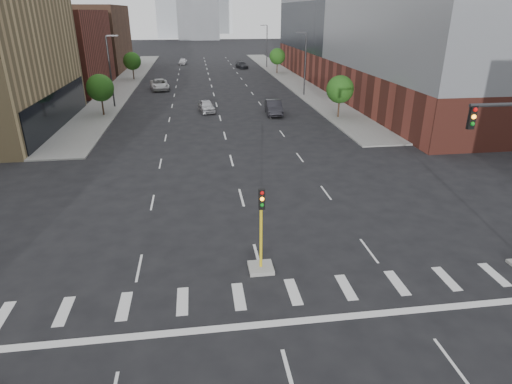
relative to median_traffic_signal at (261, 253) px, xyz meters
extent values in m
cube|color=gray|center=(-15.00, 65.03, -0.90)|extent=(5.00, 92.00, 0.15)
cube|color=gray|center=(15.00, 65.03, -0.90)|extent=(5.00, 92.00, 0.15)
cube|color=brown|center=(-27.50, 57.03, 5.03)|extent=(20.00, 22.00, 12.00)
cube|color=brown|center=(-27.50, 83.03, 5.53)|extent=(20.00, 24.00, 13.00)
cube|color=brown|center=(29.50, 51.03, 1.53)|extent=(24.00, 70.00, 5.00)
cube|color=#999993|center=(0.00, 0.03, -0.87)|extent=(1.20, 1.20, 0.20)
cylinder|color=gold|center=(0.00, 0.03, 0.83)|extent=(0.14, 0.14, 3.20)
cube|color=black|center=(0.00, -0.15, 2.93)|extent=(0.28, 0.18, 1.00)
sphere|color=red|center=(0.00, -0.25, 3.28)|extent=(0.18, 0.18, 0.18)
sphere|color=orange|center=(0.00, -0.25, 2.98)|extent=(0.18, 0.18, 0.18)
sphere|color=#0C7F19|center=(0.00, -0.25, 2.68)|extent=(0.18, 0.18, 0.18)
cube|color=black|center=(8.70, -1.47, 6.73)|extent=(0.28, 0.18, 1.00)
sphere|color=red|center=(8.70, -1.59, 7.08)|extent=(0.18, 0.18, 0.18)
sphere|color=orange|center=(8.70, -1.59, 6.78)|extent=(0.18, 0.18, 0.18)
sphere|color=#0C7F19|center=(8.70, -1.59, 6.48)|extent=(0.18, 0.18, 0.18)
cylinder|color=#2D2D30|center=(13.50, 46.03, 3.53)|extent=(0.20, 0.20, 9.00)
cube|color=#2D2D30|center=(12.70, 46.03, 8.03)|extent=(1.40, 0.22, 0.15)
cylinder|color=#2D2D30|center=(13.50, 81.03, 3.53)|extent=(0.20, 0.20, 9.00)
cube|color=#2D2D30|center=(12.70, 81.03, 8.03)|extent=(1.40, 0.22, 0.15)
cylinder|color=#2D2D30|center=(-13.50, 41.03, 3.53)|extent=(0.20, 0.20, 9.00)
cube|color=#2D2D30|center=(-12.70, 41.03, 8.03)|extent=(1.40, 0.22, 0.15)
cylinder|color=#382619|center=(-14.00, 36.03, 0.05)|extent=(0.20, 0.20, 1.75)
sphere|color=#1A4913|center=(-14.00, 36.03, 2.43)|extent=(3.20, 3.20, 3.20)
cylinder|color=#382619|center=(-14.00, 66.03, 0.05)|extent=(0.20, 0.20, 1.75)
sphere|color=#1A4913|center=(-14.00, 66.03, 2.43)|extent=(3.20, 3.20, 3.20)
cylinder|color=#382619|center=(14.00, 31.03, 0.05)|extent=(0.20, 0.20, 1.75)
sphere|color=#1A4913|center=(14.00, 31.03, 2.43)|extent=(3.20, 3.20, 3.20)
cylinder|color=#382619|center=(14.00, 71.03, 0.05)|extent=(0.20, 0.20, 1.75)
sphere|color=#1A4913|center=(14.00, 71.03, 2.43)|extent=(3.20, 3.20, 3.20)
imported|color=#B8B9BD|center=(-1.50, 36.65, -0.23)|extent=(2.38, 4.57, 1.49)
imported|color=black|center=(6.71, 34.09, -0.11)|extent=(2.11, 5.31, 1.72)
imported|color=silver|center=(-8.49, 54.41, -0.14)|extent=(3.55, 6.33, 1.67)
imported|color=black|center=(7.80, 80.96, -0.26)|extent=(2.79, 5.20, 1.43)
imported|color=silver|center=(-5.41, 90.36, -0.25)|extent=(2.17, 4.38, 1.44)
camera|label=1|loc=(-2.72, -17.75, 10.82)|focal=30.00mm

